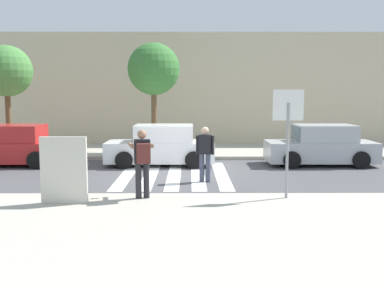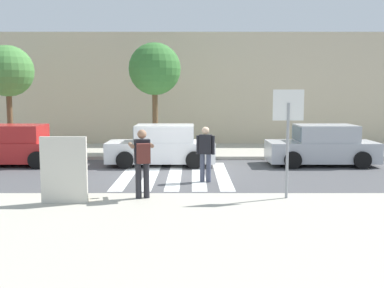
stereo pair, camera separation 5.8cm
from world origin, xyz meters
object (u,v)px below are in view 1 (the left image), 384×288
stop_sign (288,119)px  street_tree_west (6,72)px  street_tree_center (154,70)px  parked_car_white (161,146)px  parked_car_silver (321,146)px  photographer_with_backpack (142,158)px  parked_car_red (11,146)px  pedestrian_crossing (205,151)px  advertising_board (64,170)px

stop_sign → street_tree_west: 13.39m
stop_sign → street_tree_west: size_ratio=0.58×
street_tree_west → street_tree_center: size_ratio=0.97×
parked_car_white → parked_car_silver: bearing=-0.0°
photographer_with_backpack → parked_car_white: bearing=89.2°
stop_sign → parked_car_white: stop_sign is taller
photographer_with_backpack → parked_car_red: 8.31m
street_tree_center → street_tree_west: bearing=-178.9°
street_tree_center → pedestrian_crossing: bearing=-70.7°
pedestrian_crossing → parked_car_white: pedestrian_crossing is taller
street_tree_west → advertising_board: bearing=-61.5°
advertising_board → parked_car_red: bearing=120.5°
parked_car_white → street_tree_center: 3.98m
pedestrian_crossing → stop_sign: bearing=-54.5°
parked_car_red → parked_car_white: size_ratio=1.00×
parked_car_silver → advertising_board: bearing=-140.9°
photographer_with_backpack → street_tree_west: size_ratio=0.37×
parked_car_white → street_tree_west: 7.77m
advertising_board → pedestrian_crossing: bearing=43.2°
street_tree_center → advertising_board: bearing=-99.0°
parked_car_white → street_tree_west: street_tree_west is taller
photographer_with_backpack → advertising_board: size_ratio=1.08×
pedestrian_crossing → advertising_board: advertising_board is taller
parked_car_silver → street_tree_center: street_tree_center is taller
pedestrian_crossing → street_tree_center: (-2.03, 5.81, 2.79)m
street_tree_center → parked_car_silver: bearing=-20.9°
stop_sign → parked_car_white: (-3.52, 6.02, -1.39)m
photographer_with_backpack → street_tree_west: (-6.69, 8.47, 2.50)m
street_tree_center → parked_car_red: bearing=-154.4°
parked_car_red → street_tree_west: (-1.02, 2.41, 2.94)m
photographer_with_backpack → parked_car_white: size_ratio=0.42×
parked_car_red → street_tree_center: (5.29, 2.53, 3.03)m
photographer_with_backpack → parked_car_silver: 8.71m
stop_sign → pedestrian_crossing: (-1.95, 2.74, -1.14)m
pedestrian_crossing → parked_car_red: pedestrian_crossing is taller
stop_sign → photographer_with_backpack: stop_sign is taller
street_tree_center → advertising_board: (-1.44, -9.08, -2.82)m
pedestrian_crossing → parked_car_silver: 5.64m
parked_car_silver → street_tree_west: street_tree_west is taller
photographer_with_backpack → parked_car_silver: photographer_with_backpack is taller
parked_car_white → advertising_board: bearing=-106.2°
parked_car_silver → street_tree_center: 7.71m
parked_car_silver → photographer_with_backpack: bearing=-135.8°
street_tree_west → street_tree_center: bearing=1.1°
parked_car_white → street_tree_west: bearing=160.4°
pedestrian_crossing → parked_car_red: (-7.32, 3.28, -0.25)m
parked_car_silver → street_tree_west: bearing=169.4°
parked_car_white → parked_car_silver: (6.15, -0.00, 0.00)m
parked_car_red → advertising_board: 7.60m
pedestrian_crossing → photographer_with_backpack: bearing=-120.7°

